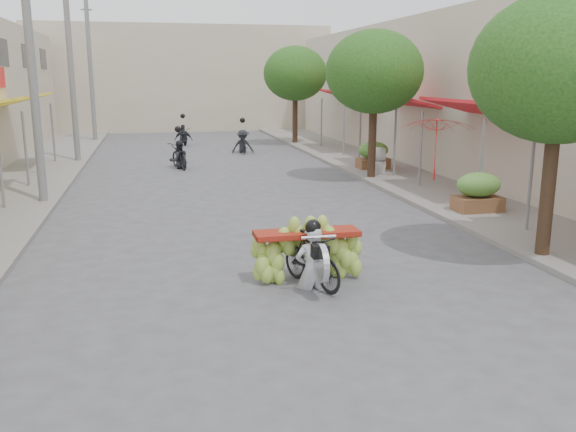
% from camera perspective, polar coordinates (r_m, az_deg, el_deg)
% --- Properties ---
extents(ground, '(120.00, 120.00, 0.00)m').
position_cam_1_polar(ground, '(7.77, 5.89, -15.06)').
color(ground, '#555459').
rests_on(ground, ground).
extents(sidewalk_left, '(4.00, 60.00, 0.12)m').
position_cam_1_polar(sidewalk_left, '(22.30, -24.74, 2.50)').
color(sidewalk_left, gray).
rests_on(sidewalk_left, ground).
extents(sidewalk_right, '(4.00, 60.00, 0.12)m').
position_cam_1_polar(sidewalk_right, '(23.67, 10.59, 4.01)').
color(sidewalk_right, gray).
rests_on(sidewalk_right, ground).
extents(shophouse_row_right, '(9.77, 40.00, 6.00)m').
position_cam_1_polar(shophouse_row_right, '(24.96, 22.59, 10.49)').
color(shophouse_row_right, beige).
rests_on(shophouse_row_right, ground).
extents(far_building, '(20.00, 6.00, 7.00)m').
position_cam_1_polar(far_building, '(44.55, -9.93, 12.56)').
color(far_building, '#C2B299').
rests_on(far_building, ground).
extents(utility_pole_mid, '(0.60, 0.24, 8.00)m').
position_cam_1_polar(utility_pole_mid, '(18.77, -22.90, 13.12)').
color(utility_pole_mid, slate).
rests_on(utility_pole_mid, ground).
extents(utility_pole_far, '(0.60, 0.24, 8.00)m').
position_cam_1_polar(utility_pole_far, '(27.68, -19.65, 13.00)').
color(utility_pole_far, slate).
rests_on(utility_pole_far, ground).
extents(utility_pole_back, '(0.60, 0.24, 8.00)m').
position_cam_1_polar(utility_pole_back, '(36.63, -17.99, 12.92)').
color(utility_pole_back, slate).
rests_on(utility_pole_back, ground).
extents(street_tree_near, '(3.40, 3.40, 5.25)m').
position_cam_1_polar(street_tree_near, '(12.98, 24.08, 12.47)').
color(street_tree_near, '#3A2719').
rests_on(street_tree_near, ground).
extents(street_tree_mid, '(3.40, 3.40, 5.25)m').
position_cam_1_polar(street_tree_mid, '(21.87, 8.08, 13.18)').
color(street_tree_mid, '#3A2719').
rests_on(street_tree_mid, ground).
extents(street_tree_far, '(3.40, 3.40, 5.25)m').
position_cam_1_polar(street_tree_far, '(33.38, 0.67, 13.17)').
color(street_tree_far, '#3A2719').
rests_on(street_tree_far, ground).
extents(produce_crate_mid, '(1.20, 0.88, 1.16)m').
position_cam_1_polar(produce_crate_mid, '(17.03, 17.38, 2.43)').
color(produce_crate_mid, brown).
rests_on(produce_crate_mid, ground).
extents(produce_crate_far, '(1.20, 0.88, 1.16)m').
position_cam_1_polar(produce_crate_far, '(24.20, 7.97, 5.86)').
color(produce_crate_far, brown).
rests_on(produce_crate_far, ground).
extents(banana_motorbike, '(2.20, 1.85, 2.07)m').
position_cam_1_polar(banana_motorbike, '(10.83, 2.05, -2.88)').
color(banana_motorbike, black).
rests_on(banana_motorbike, ground).
extents(market_umbrella, '(2.18, 2.18, 1.88)m').
position_cam_1_polar(market_umbrella, '(18.20, 13.89, 9.09)').
color(market_umbrella, red).
rests_on(market_umbrella, ground).
extents(pedestrian, '(1.09, 1.06, 1.93)m').
position_cam_1_polar(pedestrian, '(22.95, 8.64, 6.39)').
color(pedestrian, silver).
rests_on(pedestrian, ground).
extents(bg_motorbike_a, '(1.05, 1.86, 1.95)m').
position_cam_1_polar(bg_motorbike_a, '(25.07, -10.20, 6.05)').
color(bg_motorbike_a, black).
rests_on(bg_motorbike_a, ground).
extents(bg_motorbike_b, '(1.07, 1.87, 1.95)m').
position_cam_1_polar(bg_motorbike_b, '(29.83, -4.27, 7.48)').
color(bg_motorbike_b, black).
rests_on(bg_motorbike_b, ground).
extents(bg_motorbike_c, '(1.07, 1.66, 1.95)m').
position_cam_1_polar(bg_motorbike_c, '(33.48, -9.78, 7.88)').
color(bg_motorbike_c, black).
rests_on(bg_motorbike_c, ground).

